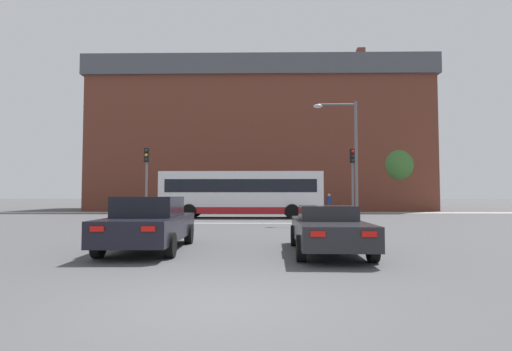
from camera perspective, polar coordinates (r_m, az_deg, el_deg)
ground_plane at (r=6.04m, az=-6.16°, el=-17.92°), size 400.00×400.00×0.00m
stop_line_strip at (r=22.86m, az=-0.87°, el=-6.82°), size 9.51×0.30×0.01m
far_pavement at (r=36.75m, az=-0.20°, el=-5.34°), size 70.56×2.50×0.01m
brick_civic_building at (r=47.75m, az=0.56°, el=4.99°), size 36.78×15.01×18.81m
car_saloon_left at (r=12.01m, az=-14.95°, el=-6.57°), size 2.13×4.93×1.54m
car_roadster_right at (r=11.22m, az=10.23°, el=-7.50°), size 2.00×4.93×1.29m
bus_crossing_lead at (r=28.47m, az=-2.09°, el=-2.53°), size 11.34×2.72×3.25m
traffic_light_near_right at (r=23.68m, az=13.63°, el=0.32°), size 0.26×0.31×4.26m
traffic_light_near_left at (r=23.64m, az=-15.39°, el=0.39°), size 0.26×0.31×4.29m
street_lamp_junction at (r=22.89m, az=13.02°, el=3.89°), size 2.44×0.36×6.85m
pedestrian_waiting at (r=36.43m, az=-0.62°, el=-3.64°), size 0.45×0.32×1.84m
pedestrian_walking_east at (r=36.55m, az=10.40°, el=-3.70°), size 0.43×0.27×1.75m
tree_by_building at (r=43.80m, az=19.23°, el=1.28°), size 3.99×3.99×6.75m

